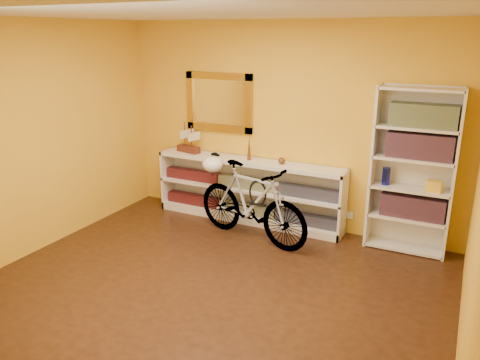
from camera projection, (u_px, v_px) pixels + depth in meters
The scene contains 23 objects.
floor at pixel (209, 291), 4.63m from camera, with size 4.50×4.00×0.01m, color black.
ceiling at pixel (202, 12), 3.84m from camera, with size 4.50×4.00×0.01m, color silver.
back_wall at pixel (286, 126), 5.94m from camera, with size 4.50×0.01×2.60m, color gold.
left_wall at pixel (31, 140), 5.19m from camera, with size 0.01×4.00×2.60m, color gold.
gilt_mirror at pixel (219, 102), 6.24m from camera, with size 0.98×0.06×0.78m, color olive.
wall_socket at pixel (350, 215), 5.86m from camera, with size 0.09×0.01×0.09m, color silver.
console_unit at pixel (248, 191), 6.23m from camera, with size 2.60×0.35×0.85m, color silver, non-canonical shape.
cd_row_lower at pixel (247, 209), 6.29m from camera, with size 2.50×0.13×0.14m, color black.
cd_row_upper at pixel (248, 183), 6.18m from camera, with size 2.50×0.13×0.14m, color navy.
model_ship at pixel (188, 137), 6.43m from camera, with size 0.36×0.13×0.43m, color #441D13, non-canonical shape.
toy_car at pixel (215, 156), 6.31m from camera, with size 0.00×0.00×0.00m, color black.
bronze_ornament at pixel (249, 148), 6.05m from camera, with size 0.05×0.05×0.32m, color brown.
decorative_orb at pixel (282, 161), 5.89m from camera, with size 0.09×0.09×0.09m, color brown.
bookcase at pixel (412, 172), 5.23m from camera, with size 0.90×0.30×1.90m, color silver, non-canonical shape.
book_row_a at pixel (413, 206), 5.33m from camera, with size 0.70×0.22×0.26m, color maroon.
book_row_b at pixel (420, 146), 5.11m from camera, with size 0.70×0.22×0.28m, color maroon.
book_row_c at pixel (424, 115), 5.01m from camera, with size 0.70×0.22×0.25m, color navy.
travel_mug at pixel (386, 176), 5.35m from camera, with size 0.09×0.09×0.20m, color #161E9A.
red_tin at pixel (400, 117), 5.16m from camera, with size 0.12×0.12×0.16m, color maroon.
yellow_bag at pixel (434, 186), 5.12m from camera, with size 0.16×0.11×0.12m, color yellow.
bicycle at pixel (251, 203), 5.62m from camera, with size 1.64×0.43×0.97m, color silver.
helmet at pixel (213, 164), 5.89m from camera, with size 0.26×0.25×0.20m, color white.
u_lock at pixel (258, 193), 5.52m from camera, with size 0.23×0.23×0.02m, color black.
Camera 1 is at (2.10, -3.51, 2.44)m, focal length 34.91 mm.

